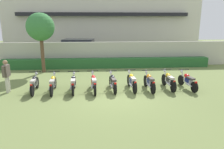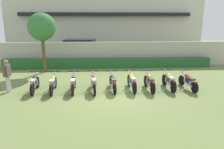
# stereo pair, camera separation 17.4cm
# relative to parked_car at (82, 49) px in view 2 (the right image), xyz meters

# --- Properties ---
(ground) EXTENTS (60.00, 60.00, 0.00)m
(ground) POSITION_rel_parked_car_xyz_m (2.28, -10.01, -0.94)
(ground) COLOR olive
(building) EXTENTS (20.64, 6.50, 7.83)m
(building) POSITION_rel_parked_car_xyz_m (2.28, 5.92, 2.98)
(building) COLOR beige
(building) RESTS_ON ground
(compound_wall) EXTENTS (19.61, 0.30, 1.90)m
(compound_wall) POSITION_rel_parked_car_xyz_m (2.28, -2.95, 0.02)
(compound_wall) COLOR #BCB7A8
(compound_wall) RESTS_ON ground
(hedge_row) EXTENTS (15.68, 0.70, 0.72)m
(hedge_row) POSITION_rel_parked_car_xyz_m (2.28, -3.65, -0.57)
(hedge_row) COLOR #28602D
(hedge_row) RESTS_ON ground
(parked_car) EXTENTS (4.71, 2.58, 1.89)m
(parked_car) POSITION_rel_parked_car_xyz_m (0.00, 0.00, 0.00)
(parked_car) COLOR silver
(parked_car) RESTS_ON ground
(tree_near_inspector) EXTENTS (1.86, 1.86, 4.04)m
(tree_near_inspector) POSITION_rel_parked_car_xyz_m (-2.22, -4.79, 2.13)
(tree_near_inspector) COLOR brown
(tree_near_inspector) RESTS_ON ground
(motorcycle_in_row_0) EXTENTS (0.60, 1.87, 0.96)m
(motorcycle_in_row_0) POSITION_rel_parked_car_xyz_m (-1.64, -9.11, -0.49)
(motorcycle_in_row_0) COLOR black
(motorcycle_in_row_0) RESTS_ON ground
(motorcycle_in_row_1) EXTENTS (0.60, 1.93, 0.95)m
(motorcycle_in_row_1) POSITION_rel_parked_car_xyz_m (-0.71, -9.18, -0.49)
(motorcycle_in_row_1) COLOR black
(motorcycle_in_row_1) RESTS_ON ground
(motorcycle_in_row_2) EXTENTS (0.60, 1.86, 0.96)m
(motorcycle_in_row_2) POSITION_rel_parked_car_xyz_m (0.31, -9.19, -0.49)
(motorcycle_in_row_2) COLOR black
(motorcycle_in_row_2) RESTS_ON ground
(motorcycle_in_row_3) EXTENTS (0.60, 1.95, 0.97)m
(motorcycle_in_row_3) POSITION_rel_parked_car_xyz_m (1.32, -9.21, -0.48)
(motorcycle_in_row_3) COLOR black
(motorcycle_in_row_3) RESTS_ON ground
(motorcycle_in_row_4) EXTENTS (0.60, 1.82, 0.95)m
(motorcycle_in_row_4) POSITION_rel_parked_car_xyz_m (2.30, -9.13, -0.50)
(motorcycle_in_row_4) COLOR black
(motorcycle_in_row_4) RESTS_ON ground
(motorcycle_in_row_5) EXTENTS (0.60, 1.91, 0.97)m
(motorcycle_in_row_5) POSITION_rel_parked_car_xyz_m (3.29, -9.09, -0.48)
(motorcycle_in_row_5) COLOR black
(motorcycle_in_row_5) RESTS_ON ground
(motorcycle_in_row_6) EXTENTS (0.60, 1.84, 0.97)m
(motorcycle_in_row_6) POSITION_rel_parked_car_xyz_m (4.19, -9.21, -0.48)
(motorcycle_in_row_6) COLOR black
(motorcycle_in_row_6) RESTS_ON ground
(motorcycle_in_row_7) EXTENTS (0.60, 1.88, 0.97)m
(motorcycle_in_row_7) POSITION_rel_parked_car_xyz_m (5.26, -9.07, -0.48)
(motorcycle_in_row_7) COLOR black
(motorcycle_in_row_7) RESTS_ON ground
(motorcycle_in_row_8) EXTENTS (0.60, 1.88, 0.94)m
(motorcycle_in_row_8) POSITION_rel_parked_car_xyz_m (6.27, -9.13, -0.50)
(motorcycle_in_row_8) COLOR black
(motorcycle_in_row_8) RESTS_ON ground
(inspector_person) EXTENTS (0.22, 0.67, 1.64)m
(inspector_person) POSITION_rel_parked_car_xyz_m (-2.97, -9.04, 0.03)
(inspector_person) COLOR beige
(inspector_person) RESTS_ON ground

